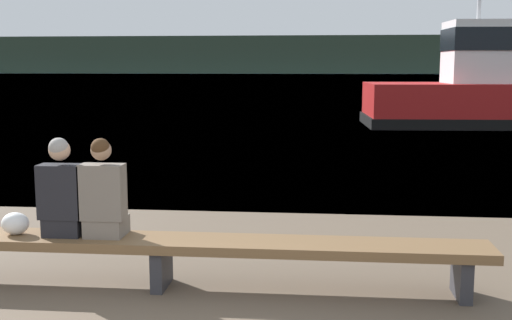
{
  "coord_description": "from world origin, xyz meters",
  "views": [
    {
      "loc": [
        1.3,
        -3.24,
        2.2
      ],
      "look_at": [
        0.39,
        5.79,
        0.85
      ],
      "focal_mm": 45.0,
      "sensor_mm": 36.0,
      "label": 1
    }
  ],
  "objects": [
    {
      "name": "bench_main",
      "position": [
        -0.25,
        2.79,
        0.41
      ],
      "size": [
        6.43,
        0.55,
        0.5
      ],
      "color": "brown",
      "rests_on": "ground"
    },
    {
      "name": "far_shoreline",
      "position": [
        0.0,
        171.61,
        4.91
      ],
      "size": [
        600.0,
        12.0,
        9.82
      ],
      "primitive_type": "cube",
      "color": "#2D3D2D",
      "rests_on": "ground"
    },
    {
      "name": "person_right",
      "position": [
        -0.83,
        2.79,
        0.92
      ],
      "size": [
        0.43,
        0.38,
        0.99
      ],
      "color": "#70665B",
      "rests_on": "bench_main"
    },
    {
      "name": "water_surface",
      "position": [
        0.0,
        126.14,
        0.0
      ],
      "size": [
        240.0,
        240.0,
        0.0
      ],
      "primitive_type": "plane",
      "color": "#426B8E",
      "rests_on": "ground"
    },
    {
      "name": "shopping_bag",
      "position": [
        -1.75,
        2.78,
        0.61
      ],
      "size": [
        0.28,
        0.22,
        0.23
      ],
      "color": "white",
      "rests_on": "bench_main"
    },
    {
      "name": "tugboat_red",
      "position": [
        6.85,
        20.76,
        1.18
      ],
      "size": [
        7.8,
        4.01,
        6.58
      ],
      "rotation": [
        0.0,
        0.0,
        1.62
      ],
      "color": "#A81919",
      "rests_on": "water_surface"
    },
    {
      "name": "person_left",
      "position": [
        -1.25,
        2.79,
        0.93
      ],
      "size": [
        0.43,
        0.38,
        1.0
      ],
      "color": "black",
      "rests_on": "bench_main"
    }
  ]
}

